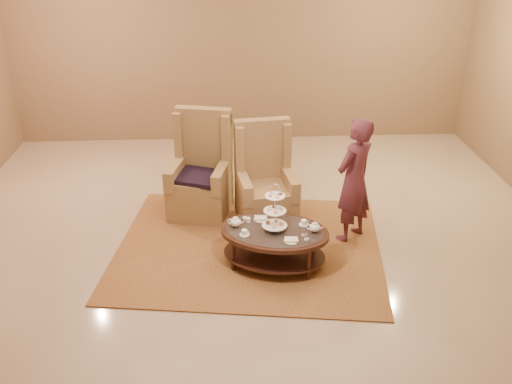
{
  "coord_description": "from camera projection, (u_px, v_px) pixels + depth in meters",
  "views": [
    {
      "loc": [
        -0.29,
        -5.94,
        3.73
      ],
      "look_at": [
        0.04,
        0.2,
        0.73
      ],
      "focal_mm": 40.0,
      "sensor_mm": 36.0,
      "label": 1
    }
  ],
  "objects": [
    {
      "name": "ground",
      "position": [
        254.0,
        253.0,
        6.98
      ],
      "size": [
        8.0,
        8.0,
        0.0
      ],
      "primitive_type": "plane",
      "color": "tan",
      "rests_on": "ground"
    },
    {
      "name": "wall_back",
      "position": [
        242.0,
        42.0,
        9.8
      ],
      "size": [
        8.0,
        0.04,
        3.5
      ],
      "primitive_type": "cube",
      "color": "#836647",
      "rests_on": "ground"
    },
    {
      "name": "rug",
      "position": [
        249.0,
        247.0,
        7.09
      ],
      "size": [
        3.56,
        3.1,
        0.02
      ],
      "rotation": [
        0.0,
        0.0,
        -0.14
      ],
      "color": "olive",
      "rests_on": "ground"
    },
    {
      "name": "person",
      "position": [
        354.0,
        181.0,
        6.96
      ],
      "size": [
        0.7,
        0.68,
        1.61
      ],
      "rotation": [
        0.0,
        0.0,
        3.86
      ],
      "color": "#562531",
      "rests_on": "ground"
    },
    {
      "name": "tea_table",
      "position": [
        274.0,
        236.0,
        6.58
      ],
      "size": [
        1.45,
        1.17,
        1.06
      ],
      "rotation": [
        0.0,
        0.0,
        -0.27
      ],
      "color": "black",
      "rests_on": "ground"
    },
    {
      "name": "armchair_right",
      "position": [
        265.0,
        189.0,
        7.56
      ],
      "size": [
        0.82,
        0.85,
        1.35
      ],
      "rotation": [
        0.0,
        0.0,
        0.14
      ],
      "color": "#997648",
      "rests_on": "ground"
    },
    {
      "name": "ceiling",
      "position": [
        254.0,
        253.0,
        6.98
      ],
      "size": [
        8.0,
        8.0,
        0.02
      ],
      "primitive_type": "cube",
      "color": "silver",
      "rests_on": "ground"
    },
    {
      "name": "armchair_left",
      "position": [
        202.0,
        179.0,
        7.78
      ],
      "size": [
        0.92,
        0.94,
        1.42
      ],
      "rotation": [
        0.0,
        0.0,
        -0.22
      ],
      "color": "#997648",
      "rests_on": "ground"
    }
  ]
}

